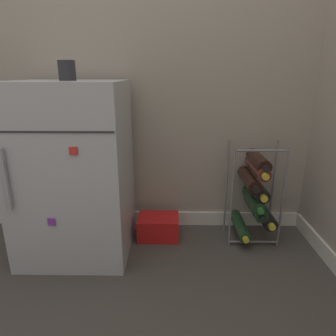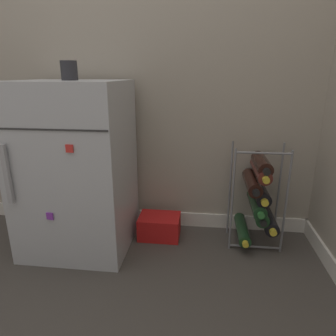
{
  "view_description": "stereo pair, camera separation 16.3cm",
  "coord_description": "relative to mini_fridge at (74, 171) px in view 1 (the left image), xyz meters",
  "views": [
    {
      "loc": [
        0.2,
        -1.19,
        0.96
      ],
      "look_at": [
        0.17,
        0.37,
        0.46
      ],
      "focal_mm": 32.0,
      "sensor_mm": 36.0,
      "label": 1
    },
    {
      "loc": [
        0.36,
        -1.18,
        0.96
      ],
      "look_at": [
        0.17,
        0.37,
        0.46
      ],
      "focal_mm": 32.0,
      "sensor_mm": 36.0,
      "label": 2
    }
  ],
  "objects": [
    {
      "name": "wine_rack",
      "position": [
        1.0,
        0.13,
        -0.17
      ],
      "size": [
        0.29,
        0.32,
        0.59
      ],
      "color": "slate",
      "rests_on": "ground_plane"
    },
    {
      "name": "fridge_top_cup",
      "position": [
        0.02,
        -0.02,
        0.51
      ],
      "size": [
        0.08,
        0.08,
        0.09
      ],
      "color": "#28282D",
      "rests_on": "mini_fridge"
    },
    {
      "name": "ground_plane",
      "position": [
        0.32,
        -0.3,
        -0.46
      ],
      "size": [
        14.0,
        14.0,
        0.0
      ],
      "primitive_type": "plane",
      "color": "#423D38"
    },
    {
      "name": "soda_box",
      "position": [
        0.44,
        0.13,
        -0.39
      ],
      "size": [
        0.24,
        0.18,
        0.13
      ],
      "color": "red",
      "rests_on": "ground_plane"
    },
    {
      "name": "wall_back",
      "position": [
        0.32,
        0.32,
        0.78
      ],
      "size": [
        7.04,
        0.07,
        2.5
      ],
      "color": "#9E9384",
      "rests_on": "ground_plane"
    },
    {
      "name": "mini_fridge",
      "position": [
        0.0,
        0.0,
        0.0
      ],
      "size": [
        0.56,
        0.53,
        0.92
      ],
      "color": "#B7BABF",
      "rests_on": "ground_plane"
    }
  ]
}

